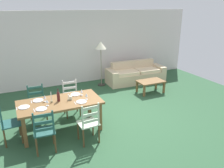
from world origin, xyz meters
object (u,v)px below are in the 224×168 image
standing_lamp (101,48)px  dining_table (60,105)px  dining_chair_far_right (71,98)px  wine_glass_near_right (86,95)px  wine_glass_far_right (82,91)px  couch (135,75)px  wine_bottle (58,96)px  wine_glass_near_left (47,101)px  coffee_table (151,83)px  dining_chair_head_west (8,123)px  dining_chair_near_left (44,131)px  coffee_cup_primary (71,98)px  dining_chair_near_right (89,123)px  dining_chair_far_left (37,104)px  wine_glass_far_left (45,97)px

standing_lamp → dining_table: bearing=-129.1°
dining_chair_far_right → wine_glass_near_right: dining_chair_far_right is taller
wine_glass_far_right → couch: wine_glass_far_right is taller
dining_table → wine_bottle: bearing=118.5°
wine_bottle → wine_glass_near_left: bearing=-152.7°
couch → coffee_table: (-0.10, -1.22, 0.06)m
dining_chair_head_west → wine_glass_near_right: (1.75, -0.11, 0.38)m
dining_chair_near_left → coffee_table: bearing=26.4°
dining_chair_near_left → wine_glass_near_left: (0.19, 0.60, 0.38)m
wine_glass_far_right → coffee_table: size_ratio=0.18×
wine_glass_near_right → coffee_cup_primary: size_ratio=1.79×
dining_chair_head_west → standing_lamp: (3.25, 2.63, 0.93)m
dining_chair_far_right → couch: size_ratio=0.42×
couch → wine_glass_far_right: bearing=-141.9°
dining_chair_near_right → wine_glass_near_right: bearing=74.7°
wine_bottle → wine_glass_near_left: (-0.28, -0.15, -0.01)m
dining_chair_far_left → dining_chair_head_west: bearing=-132.7°
dining_chair_head_west → standing_lamp: size_ratio=0.59×
dining_table → standing_lamp: bearing=50.9°
dining_chair_head_west → coffee_table: bearing=15.3°
dining_chair_head_west → couch: (4.60, 2.45, -0.19)m
dining_chair_near_left → standing_lamp: size_ratio=0.59×
wine_bottle → wine_glass_near_right: wine_bottle is taller
dining_table → dining_chair_head_west: bearing=-178.0°
wine_glass_near_left → wine_glass_far_right: (0.88, 0.27, 0.00)m
wine_glass_near_left → dining_table: bearing=21.9°
wine_glass_near_left → wine_glass_near_right: (0.91, -0.03, 0.00)m
wine_bottle → coffee_table: wine_bottle is taller
wine_glass_near_right → coffee_table: size_ratio=0.18×
dining_chair_near_left → dining_chair_far_left: 1.44m
dining_chair_far_right → coffee_cup_primary: 0.82m
coffee_table → dining_table: bearing=-160.4°
dining_table → couch: 4.23m
wine_glass_far_left → couch: 4.43m
dining_table → dining_chair_far_right: dining_chair_far_right is taller
dining_chair_near_right → dining_chair_far_left: size_ratio=1.00×
wine_glass_near_right → wine_glass_far_left: size_ratio=1.00×
dining_table → coffee_cup_primary: size_ratio=21.11×
dining_chair_near_right → coffee_cup_primary: 0.85m
dining_chair_far_left → couch: size_ratio=0.42×
wine_glass_near_left → wine_glass_far_right: 0.92m
dining_chair_far_right → coffee_cup_primary: dining_chair_far_right is taller
dining_table → wine_glass_far_left: size_ratio=11.80×
dining_chair_head_west → wine_glass_near_left: 0.93m
dining_chair_near_left → dining_chair_near_right: bearing=-3.9°
dining_chair_near_right → wine_glass_far_right: bearing=80.9°
wine_glass_near_right → wine_glass_far_right: bearing=94.6°
wine_glass_near_left → standing_lamp: standing_lamp is taller
dining_chair_near_left → coffee_cup_primary: size_ratio=10.67×
wine_glass_far_right → standing_lamp: 2.93m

